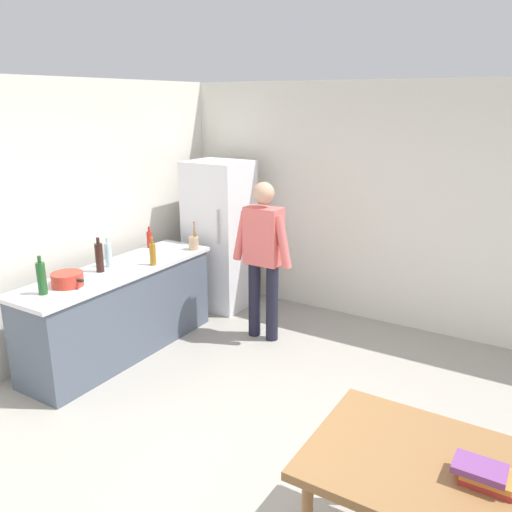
# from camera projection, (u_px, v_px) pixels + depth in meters

# --- Properties ---
(ground_plane) EXTENTS (14.00, 14.00, 0.00)m
(ground_plane) POSITION_uv_depth(u_px,v_px,m) (245.00, 463.00, 3.73)
(ground_plane) COLOR #9E998E
(wall_back) EXTENTS (6.40, 0.12, 2.70)m
(wall_back) POSITION_uv_depth(u_px,v_px,m) (390.00, 207.00, 5.78)
(wall_back) COLOR silver
(wall_back) RESTS_ON ground_plane
(wall_left) EXTENTS (0.12, 5.60, 2.70)m
(wall_left) POSITION_uv_depth(u_px,v_px,m) (18.00, 229.00, 4.80)
(wall_left) COLOR silver
(wall_left) RESTS_ON ground_plane
(kitchen_counter) EXTENTS (0.64, 2.20, 0.90)m
(kitchen_counter) POSITION_uv_depth(u_px,v_px,m) (120.00, 311.00, 5.25)
(kitchen_counter) COLOR #4C5666
(kitchen_counter) RESTS_ON ground_plane
(refrigerator) EXTENTS (0.70, 0.67, 1.80)m
(refrigerator) POSITION_uv_depth(u_px,v_px,m) (220.00, 235.00, 6.38)
(refrigerator) COLOR white
(refrigerator) RESTS_ON ground_plane
(person) EXTENTS (0.70, 0.22, 1.70)m
(person) POSITION_uv_depth(u_px,v_px,m) (263.00, 251.00, 5.43)
(person) COLOR #1E1E2D
(person) RESTS_ON ground_plane
(dining_table) EXTENTS (1.40, 0.90, 0.75)m
(dining_table) POSITION_uv_depth(u_px,v_px,m) (448.00, 482.00, 2.59)
(dining_table) COLOR olive
(dining_table) RESTS_ON ground_plane
(cooking_pot) EXTENTS (0.40, 0.28, 0.12)m
(cooking_pot) POSITION_uv_depth(u_px,v_px,m) (67.00, 279.00, 4.63)
(cooking_pot) COLOR red
(cooking_pot) RESTS_ON kitchen_counter
(utensil_jar) EXTENTS (0.11, 0.11, 0.32)m
(utensil_jar) POSITION_uv_depth(u_px,v_px,m) (194.00, 243.00, 5.75)
(utensil_jar) COLOR tan
(utensil_jar) RESTS_ON kitchen_counter
(bottle_water_clear) EXTENTS (0.07, 0.07, 0.30)m
(bottle_water_clear) POSITION_uv_depth(u_px,v_px,m) (108.00, 255.00, 5.14)
(bottle_water_clear) COLOR silver
(bottle_water_clear) RESTS_ON kitchen_counter
(bottle_wine_green) EXTENTS (0.08, 0.08, 0.34)m
(bottle_wine_green) POSITION_uv_depth(u_px,v_px,m) (42.00, 278.00, 4.41)
(bottle_wine_green) COLOR #1E5123
(bottle_wine_green) RESTS_ON kitchen_counter
(bottle_oil_amber) EXTENTS (0.06, 0.06, 0.28)m
(bottle_oil_amber) POSITION_uv_depth(u_px,v_px,m) (153.00, 254.00, 5.20)
(bottle_oil_amber) COLOR #996619
(bottle_oil_amber) RESTS_ON kitchen_counter
(bottle_sauce_red) EXTENTS (0.06, 0.06, 0.24)m
(bottle_sauce_red) POSITION_uv_depth(u_px,v_px,m) (150.00, 239.00, 5.82)
(bottle_sauce_red) COLOR #B22319
(bottle_sauce_red) RESTS_ON kitchen_counter
(bottle_wine_dark) EXTENTS (0.08, 0.08, 0.34)m
(bottle_wine_dark) POSITION_uv_depth(u_px,v_px,m) (99.00, 257.00, 4.99)
(bottle_wine_dark) COLOR black
(bottle_wine_dark) RESTS_ON kitchen_counter
(book_stack) EXTENTS (0.28, 0.20, 0.09)m
(book_stack) POSITION_uv_depth(u_px,v_px,m) (485.00, 474.00, 2.47)
(book_stack) COLOR #B22D28
(book_stack) RESTS_ON dining_table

